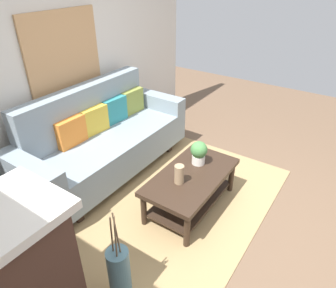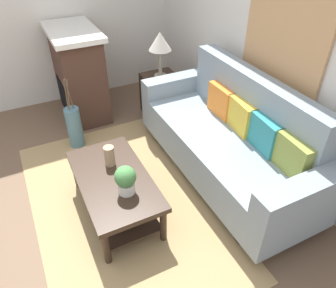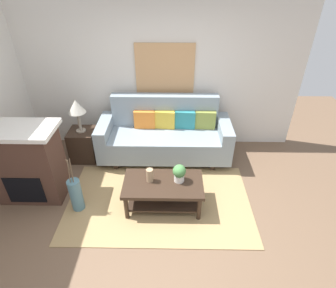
% 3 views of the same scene
% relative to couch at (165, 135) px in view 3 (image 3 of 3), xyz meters
% --- Properties ---
extents(ground_plane, '(8.82, 8.82, 0.00)m').
position_rel_couch_xyz_m(ground_plane, '(-0.05, -1.67, -0.43)').
color(ground_plane, brown).
extents(wall_back, '(4.82, 0.10, 2.70)m').
position_rel_couch_xyz_m(wall_back, '(-0.05, 0.54, 0.92)').
color(wall_back, silver).
rests_on(wall_back, ground_plane).
extents(area_rug, '(2.66, 1.61, 0.01)m').
position_rel_couch_xyz_m(area_rug, '(-0.05, -1.17, -0.42)').
color(area_rug, '#A38456').
rests_on(area_rug, ground_plane).
extents(couch, '(2.24, 0.84, 1.08)m').
position_rel_couch_xyz_m(couch, '(0.00, 0.00, 0.00)').
color(couch, gray).
rests_on(couch, ground_plane).
extents(throw_pillow_orange, '(0.36, 0.12, 0.32)m').
position_rel_couch_xyz_m(throw_pillow_orange, '(-0.35, 0.13, 0.25)').
color(throw_pillow_orange, orange).
rests_on(throw_pillow_orange, couch).
extents(throw_pillow_mustard, '(0.37, 0.16, 0.32)m').
position_rel_couch_xyz_m(throw_pillow_mustard, '(0.00, 0.13, 0.25)').
color(throw_pillow_mustard, gold).
rests_on(throw_pillow_mustard, couch).
extents(throw_pillow_teal, '(0.37, 0.15, 0.32)m').
position_rel_couch_xyz_m(throw_pillow_teal, '(0.35, 0.13, 0.25)').
color(throw_pillow_teal, teal).
rests_on(throw_pillow_teal, couch).
extents(throw_pillow_olive, '(0.37, 0.14, 0.32)m').
position_rel_couch_xyz_m(throw_pillow_olive, '(0.70, 0.13, 0.25)').
color(throw_pillow_olive, olive).
rests_on(throw_pillow_olive, couch).
extents(coffee_table, '(1.10, 0.60, 0.43)m').
position_rel_couch_xyz_m(coffee_table, '(0.01, -1.23, -0.12)').
color(coffee_table, '#332319').
rests_on(coffee_table, ground_plane).
extents(tabletop_vase, '(0.10, 0.10, 0.20)m').
position_rel_couch_xyz_m(tabletop_vase, '(-0.17, -1.20, 0.10)').
color(tabletop_vase, tan).
rests_on(tabletop_vase, coffee_table).
extents(potted_plant_tabletop, '(0.18, 0.18, 0.26)m').
position_rel_couch_xyz_m(potted_plant_tabletop, '(0.23, -1.19, 0.14)').
color(potted_plant_tabletop, white).
rests_on(potted_plant_tabletop, coffee_table).
extents(side_table, '(0.44, 0.44, 0.56)m').
position_rel_couch_xyz_m(side_table, '(-1.42, -0.09, -0.15)').
color(side_table, '#332319').
rests_on(side_table, ground_plane).
extents(table_lamp, '(0.28, 0.28, 0.57)m').
position_rel_couch_xyz_m(table_lamp, '(-1.42, -0.09, 0.56)').
color(table_lamp, gray).
rests_on(table_lamp, side_table).
extents(fireplace, '(1.02, 0.58, 1.16)m').
position_rel_couch_xyz_m(fireplace, '(-1.91, -1.03, 0.16)').
color(fireplace, '#472D23').
rests_on(fireplace, ground_plane).
extents(floor_vase, '(0.17, 0.17, 0.51)m').
position_rel_couch_xyz_m(floor_vase, '(-1.20, -1.31, -0.18)').
color(floor_vase, slate).
rests_on(floor_vase, ground_plane).
extents(floor_vase_branch_a, '(0.01, 0.05, 0.36)m').
position_rel_couch_xyz_m(floor_vase_branch_a, '(-1.18, -1.31, 0.26)').
color(floor_vase_branch_a, brown).
rests_on(floor_vase_branch_a, floor_vase).
extents(floor_vase_branch_b, '(0.03, 0.04, 0.36)m').
position_rel_couch_xyz_m(floor_vase_branch_b, '(-1.21, -1.30, 0.26)').
color(floor_vase_branch_b, brown).
rests_on(floor_vase_branch_b, floor_vase).
extents(floor_vase_branch_c, '(0.04, 0.02, 0.36)m').
position_rel_couch_xyz_m(floor_vase_branch_c, '(-1.20, -1.33, 0.26)').
color(floor_vase_branch_c, brown).
rests_on(floor_vase_branch_c, floor_vase).
extents(framed_painting, '(0.99, 0.03, 0.92)m').
position_rel_couch_xyz_m(framed_painting, '(0.00, 0.47, 0.99)').
color(framed_painting, tan).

